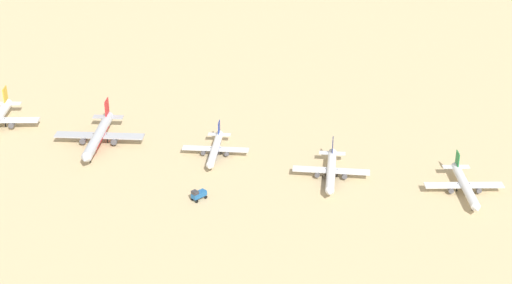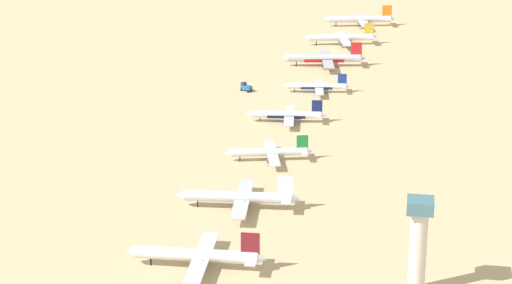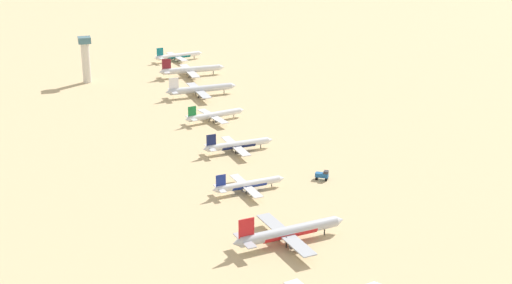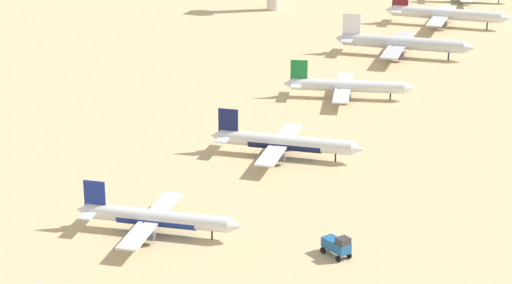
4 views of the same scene
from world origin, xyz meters
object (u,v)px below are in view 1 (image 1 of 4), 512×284
service_truck (198,194)px  parked_jet_5 (465,185)px  parked_jet_4 (331,171)px  parked_jet_2 (99,136)px  parked_jet_3 (215,149)px

service_truck → parked_jet_5: bearing=105.2°
parked_jet_4 → parked_jet_5: bearing=89.3°
parked_jet_2 → service_truck: parked_jet_2 is taller
parked_jet_3 → service_truck: 32.19m
parked_jet_3 → parked_jet_5: size_ratio=0.93×
parked_jet_2 → parked_jet_3: bearing=91.0°
parked_jet_2 → parked_jet_5: size_ratio=1.28×
parked_jet_3 → parked_jet_4: (8.01, 43.96, 0.27)m
parked_jet_2 → parked_jet_4: 89.52m
parked_jet_5 → parked_jet_3: bearing=-95.5°
parked_jet_3 → parked_jet_5: bearing=84.5°
parked_jet_5 → parked_jet_2: bearing=-93.3°
parked_jet_2 → parked_jet_5: bearing=86.7°
parked_jet_3 → parked_jet_5: parked_jet_5 is taller
parked_jet_2 → parked_jet_3: 45.28m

